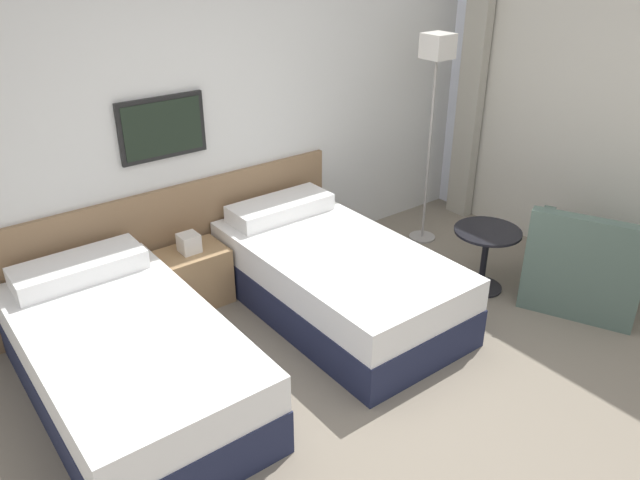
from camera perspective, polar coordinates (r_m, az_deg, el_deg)
name	(u,v)px	position (r m, az deg, el deg)	size (l,w,h in m)	color
ground_plane	(394,393)	(4.01, 6.78, -13.75)	(16.00, 16.00, 0.00)	slate
wall_headboard	(218,119)	(4.81, -9.35, 10.86)	(10.00, 0.10, 2.70)	silver
bed_near_door	(128,360)	(3.97, -17.19, -10.44)	(1.04, 1.92, 0.65)	#1E233D
bed_near_window	(335,278)	(4.60, 1.42, -3.47)	(1.04, 1.92, 0.65)	#1E233D
nightstand	(193,276)	(4.80, -11.57, -3.28)	(0.52, 0.36, 0.58)	#9E7A51
floor_lamp	(435,75)	(5.37, 10.51, 14.59)	(0.24, 0.24, 1.83)	#9E9993
side_table	(486,247)	(5.00, 14.91, -0.65)	(0.51, 0.51, 0.51)	black
armchair	(584,269)	(5.14, 22.98, -2.48)	(1.03, 1.05, 0.80)	#4C6056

